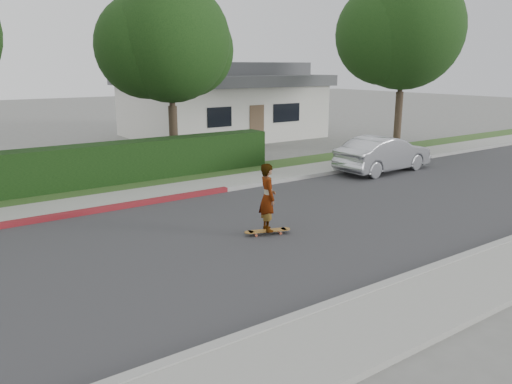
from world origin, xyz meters
The scene contains 15 objects.
ground centered at (0.00, 0.00, 0.00)m, with size 120.00×120.00×0.00m, color slate.
road centered at (0.00, 0.00, 0.01)m, with size 60.00×8.00×0.01m, color #2D2D30.
curb_near centered at (0.00, -4.10, 0.07)m, with size 60.00×0.20×0.15m, color #9E9E99.
sidewalk_near centered at (0.00, -5.00, 0.06)m, with size 60.00×1.60×0.12m, color gray.
curb_far centered at (0.00, 4.10, 0.07)m, with size 60.00×0.20×0.15m, color #9E9E99.
curb_red_section centered at (-5.00, 4.10, 0.08)m, with size 12.00×0.21×0.15m, color maroon.
sidewalk_far centered at (0.00, 5.00, 0.06)m, with size 60.00×1.60×0.12m, color gray.
planting_strip centered at (0.00, 6.60, 0.05)m, with size 60.00×1.60×0.10m, color #2D4C1E.
hedge centered at (-3.00, 7.20, 0.75)m, with size 15.00×1.00×1.50m, color black.
tree_center centered at (1.49, 9.19, 4.90)m, with size 5.66×4.84×7.44m.
tree_right centered at (12.49, 6.69, 5.63)m, with size 6.32×5.60×8.56m.
house centered at (8.00, 16.00, 2.10)m, with size 10.60×8.60×4.30m.
skateboard centered at (-0.48, -0.27, 0.10)m, with size 1.19×0.61×0.11m.
skateboarder centered at (-0.48, -0.27, 0.97)m, with size 0.62×0.41×1.69m, color white.
car_silver centered at (7.85, 3.31, 0.71)m, with size 1.51×4.32×1.42m, color #AEB0B5.
Camera 1 is at (-7.49, -9.78, 4.09)m, focal length 35.00 mm.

